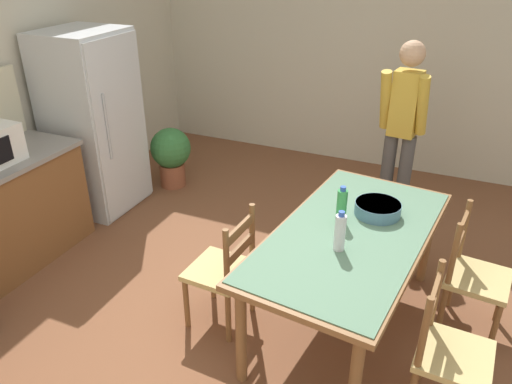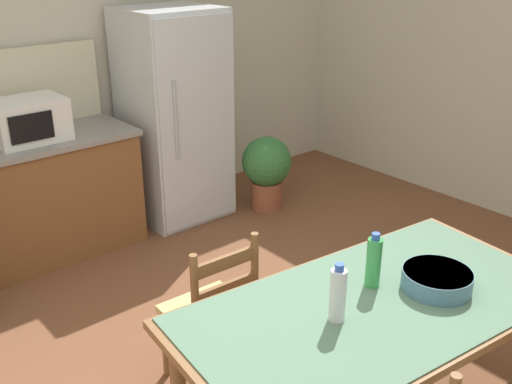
{
  "view_description": "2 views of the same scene",
  "coord_description": "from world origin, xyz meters",
  "views": [
    {
      "loc": [
        -2.55,
        -1.13,
        2.52
      ],
      "look_at": [
        0.03,
        0.0,
        1.07
      ],
      "focal_mm": 35.0,
      "sensor_mm": 36.0,
      "label": 1
    },
    {
      "loc": [
        -1.6,
        -1.94,
        2.26
      ],
      "look_at": [
        0.21,
        0.16,
        1.08
      ],
      "focal_mm": 42.0,
      "sensor_mm": 36.0,
      "label": 2
    }
  ],
  "objects": [
    {
      "name": "wall_back",
      "position": [
        0.0,
        2.66,
        1.45
      ],
      "size": [
        6.52,
        0.12,
        2.9
      ],
      "primitive_type": "cube",
      "color": "beige",
      "rests_on": "ground"
    },
    {
      "name": "refrigerator",
      "position": [
        1.05,
        2.19,
        0.88
      ],
      "size": [
        0.75,
        0.73,
        1.77
      ],
      "color": "silver",
      "rests_on": "ground"
    },
    {
      "name": "microwave",
      "position": [
        -0.16,
        2.21,
        1.08
      ],
      "size": [
        0.5,
        0.39,
        0.3
      ],
      "color": "white",
      "rests_on": "kitchen_counter"
    },
    {
      "name": "dining_table",
      "position": [
        0.27,
        -0.58,
        0.69
      ],
      "size": [
        1.91,
        1.13,
        0.77
      ],
      "rotation": [
        0.0,
        0.0,
        -0.12
      ],
      "color": "brown",
      "rests_on": "ground"
    },
    {
      "name": "bottle_near_centre",
      "position": [
        0.04,
        -0.55,
        0.9
      ],
      "size": [
        0.07,
        0.07,
        0.27
      ],
      "color": "silver",
      "rests_on": "dining_table"
    },
    {
      "name": "bottle_off_centre",
      "position": [
        0.37,
        -0.48,
        0.9
      ],
      "size": [
        0.07,
        0.07,
        0.27
      ],
      "color": "green",
      "rests_on": "dining_table"
    },
    {
      "name": "serving_bowl",
      "position": [
        0.57,
        -0.69,
        0.82
      ],
      "size": [
        0.32,
        0.32,
        0.09
      ],
      "color": "slate",
      "rests_on": "dining_table"
    },
    {
      "name": "chair_side_far_left",
      "position": [
        -0.05,
        0.22,
        0.44
      ],
      "size": [
        0.44,
        0.42,
        0.91
      ],
      "rotation": [
        0.0,
        0.0,
        3.09
      ],
      "color": "brown",
      "rests_on": "ground"
    },
    {
      "name": "potted_plant",
      "position": [
        1.7,
        1.76,
        0.39
      ],
      "size": [
        0.44,
        0.44,
        0.67
      ],
      "color": "brown",
      "rests_on": "ground"
    }
  ]
}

